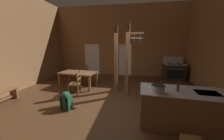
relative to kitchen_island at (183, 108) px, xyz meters
The scene contains 16 objects.
ground_plane 2.41m from the kitchen_island, 159.06° to the left, with size 9.02×9.12×0.10m, color #4C301C.
wall_back 5.80m from the kitchen_island, 113.42° to the left, with size 9.02×0.14×4.46m, color #93663F.
glazed_door_back_left 6.45m from the kitchen_island, 129.00° to the left, with size 1.00×0.01×2.05m, color white.
glazed_panel_back_right 5.33m from the kitchen_island, 109.66° to the left, with size 0.84×0.01×2.05m, color white.
kitchen_island is the anchor object (origin of this frame).
stove_range 4.58m from the kitchen_island, 75.95° to the left, with size 1.15×0.83×1.32m.
support_post_with_pot_rack 2.47m from the kitchen_island, 131.22° to the left, with size 0.66×0.25×2.81m.
support_post_center 3.04m from the kitchen_island, 134.02° to the left, with size 0.14×0.14×2.81m.
dining_table 4.53m from the kitchen_island, 149.10° to the left, with size 1.80×1.12×0.74m.
ladderback_chair_near_window 3.91m from the kitchen_island, 157.77° to the left, with size 0.49×0.49×0.95m.
ladderback_chair_by_post 4.88m from the kitchen_island, 139.14° to the left, with size 0.44×0.44×0.95m.
bench_along_left_wall 5.80m from the kitchen_island, behind, with size 0.36×1.10×0.44m.
backpack 3.37m from the kitchen_island, behind, with size 0.35×0.34×0.60m.
stockpot_on_counter 0.92m from the kitchen_island, 161.93° to the right, with size 0.37×0.30×0.19m.
mixing_bowl_on_counter 0.89m from the kitchen_island, behind, with size 0.20×0.20×0.07m.
bottle_tall_on_counter 0.60m from the kitchen_island, 168.84° to the right, with size 0.06×0.06×0.25m.
Camera 1 is at (0.88, -3.96, 2.05)m, focal length 19.74 mm.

